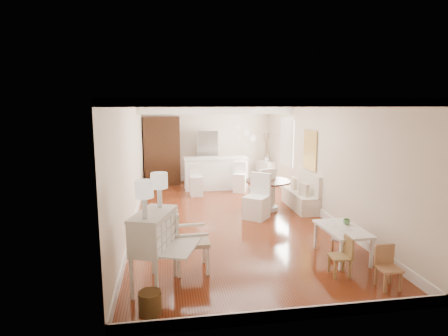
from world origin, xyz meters
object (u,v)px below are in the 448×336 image
object	(u,v)px
slip_chair_near	(257,196)
pantry_cabinet	(162,151)
kids_chair_b	(338,239)
fridge	(217,157)
bar_stool_left	(196,180)
wicker_basket	(150,303)
kids_chair_c	(389,268)
secretary_bureau	(154,250)
slip_chair_far	(261,188)
kids_chair_a	(340,256)
breakfast_counter	(216,173)
gustavian_armchair	(192,240)
dining_table	(268,195)
sideboard	(266,172)
bar_stool_right	(240,177)
kids_table	(342,243)

from	to	relation	value
slip_chair_near	pantry_cabinet	size ratio (longest dim) A/B	0.47
kids_chair_b	fridge	bearing A→B (deg)	-138.89
kids_chair_b	bar_stool_left	world-z (taller)	bar_stool_left
wicker_basket	kids_chair_c	world-z (taller)	kids_chair_c
fridge	kids_chair_c	bearing A→B (deg)	-79.78
bar_stool_left	pantry_cabinet	bearing A→B (deg)	116.08
bar_stool_left	secretary_bureau	bearing A→B (deg)	-102.72
wicker_basket	slip_chair_far	world-z (taller)	slip_chair_far
kids_chair_c	kids_chair_a	bearing A→B (deg)	134.64
secretary_bureau	slip_chair_near	size ratio (longest dim) A/B	1.08
kids_chair_a	pantry_cabinet	bearing A→B (deg)	-157.13
kids_chair_a	pantry_cabinet	distance (m)	8.10
pantry_cabinet	wicker_basket	bearing A→B (deg)	-91.04
breakfast_counter	wicker_basket	bearing A→B (deg)	-104.54
gustavian_armchair	kids_chair_c	distance (m)	3.06
dining_table	sideboard	xyz separation A→B (m)	(0.87, 3.32, -0.02)
kids_chair_a	kids_chair_c	distance (m)	0.74
kids_chair_a	pantry_cabinet	xyz separation A→B (m)	(-2.83, 7.54, 0.82)
secretary_bureau	gustavian_armchair	xyz separation A→B (m)	(0.59, 0.50, -0.07)
gustavian_armchair	kids_chair_a	size ratio (longest dim) A/B	1.59
kids_chair_c	wicker_basket	bearing A→B (deg)	-177.81
secretary_bureau	wicker_basket	xyz separation A→B (m)	(-0.05, -0.73, -0.43)
wicker_basket	fridge	distance (m)	8.47
pantry_cabinet	slip_chair_near	bearing A→B (deg)	-62.95
wicker_basket	slip_chair_far	size ratio (longest dim) A/B	0.28
slip_chair_near	bar_stool_left	world-z (taller)	slip_chair_near
gustavian_armchair	fridge	xyz separation A→B (m)	(1.41, 6.94, 0.38)
pantry_cabinet	sideboard	world-z (taller)	pantry_cabinet
secretary_bureau	bar_stool_left	world-z (taller)	secretary_bureau
slip_chair_near	slip_chair_far	size ratio (longest dim) A/B	1.01
bar_stool_right	pantry_cabinet	distance (m)	2.96
wicker_basket	fridge	size ratio (longest dim) A/B	0.17
slip_chair_near	fridge	distance (m)	4.37
gustavian_armchair	wicker_basket	xyz separation A→B (m)	(-0.64, -1.24, -0.37)
pantry_cabinet	fridge	distance (m)	1.92
kids_table	kids_chair_c	distance (m)	1.20
kids_chair_b	fridge	size ratio (longest dim) A/B	0.27
secretary_bureau	bar_stool_right	distance (m)	6.34
wicker_basket	kids_chair_a	xyz separation A→B (m)	(2.98, 0.67, 0.17)
slip_chair_far	sideboard	xyz separation A→B (m)	(0.97, 3.05, -0.16)
kids_table	wicker_basket	bearing A→B (deg)	-158.25
dining_table	slip_chair_far	bearing A→B (deg)	111.04
wicker_basket	kids_chair_c	size ratio (longest dim) A/B	0.47
kids_table	bar_stool_left	distance (m)	5.44
kids_chair_a	slip_chair_far	bearing A→B (deg)	-174.47
kids_chair_c	sideboard	distance (m)	7.67
secretary_bureau	slip_chair_far	world-z (taller)	secretary_bureau
breakfast_counter	bar_stool_left	world-z (taller)	breakfast_counter
dining_table	bar_stool_right	world-z (taller)	bar_stool_right
secretary_bureau	slip_chair_near	world-z (taller)	secretary_bureau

